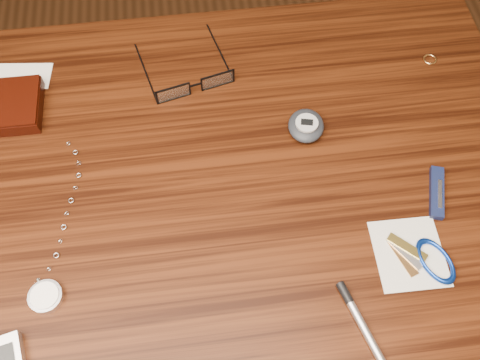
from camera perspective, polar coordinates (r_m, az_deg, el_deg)
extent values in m
plane|color=#472814|center=(1.45, -2.60, -15.42)|extent=(3.80, 3.80, 0.00)
cube|color=#341608|center=(0.76, -4.76, -1.98)|extent=(1.00, 0.70, 0.03)
cylinder|color=#4C2814|center=(1.31, 15.34, 4.23)|extent=(0.05, 0.05, 0.71)
cube|color=black|center=(0.89, -24.01, 7.05)|extent=(0.12, 0.10, 0.02)
cube|color=silver|center=(0.93, -22.18, 10.23)|extent=(0.09, 0.06, 0.00)
cube|color=black|center=(0.83, -7.11, 9.18)|extent=(0.05, 0.02, 0.03)
cube|color=silver|center=(0.83, -7.11, 9.18)|extent=(0.05, 0.01, 0.02)
cylinder|color=black|center=(0.88, -10.00, 11.18)|extent=(0.03, 0.13, 0.00)
cube|color=black|center=(0.84, -2.41, 10.59)|extent=(0.05, 0.02, 0.03)
cube|color=silver|center=(0.84, -2.41, 10.59)|extent=(0.05, 0.01, 0.02)
cylinder|color=black|center=(0.90, -2.15, 13.50)|extent=(0.03, 0.13, 0.00)
cube|color=black|center=(0.83, -4.77, 10.08)|extent=(0.02, 0.01, 0.00)
torus|color=#F2B86B|center=(0.94, 19.59, 12.03)|extent=(0.03, 0.03, 0.00)
cylinder|color=silver|center=(0.73, -20.01, -11.63)|extent=(0.04, 0.04, 0.01)
cylinder|color=white|center=(0.72, -20.15, -11.47)|extent=(0.04, 0.04, 0.00)
cylinder|color=silver|center=(0.74, -20.68, -10.05)|extent=(0.01, 0.01, 0.01)
torus|color=silver|center=(0.74, -19.69, -8.93)|extent=(0.01, 0.01, 0.01)
torus|color=silver|center=(0.74, -19.01, -7.60)|extent=(0.01, 0.01, 0.00)
torus|color=silver|center=(0.75, -18.60, -6.20)|extent=(0.01, 0.01, 0.01)
torus|color=silver|center=(0.76, -18.30, -4.79)|extent=(0.01, 0.01, 0.00)
torus|color=silver|center=(0.77, -17.98, -3.42)|extent=(0.01, 0.01, 0.01)
torus|color=silver|center=(0.77, -17.58, -2.10)|extent=(0.01, 0.01, 0.00)
torus|color=silver|center=(0.78, -17.15, -0.80)|extent=(0.01, 0.00, 0.01)
torus|color=silver|center=(0.79, -16.84, 0.48)|extent=(0.01, 0.01, 0.00)
torus|color=silver|center=(0.80, -16.81, 1.74)|extent=(0.01, 0.00, 0.01)
torus|color=silver|center=(0.81, -17.16, 2.85)|extent=(0.01, 0.01, 0.00)
torus|color=silver|center=(0.82, -17.82, 3.71)|extent=(0.01, 0.01, 0.01)
ellipsoid|color=#20242B|center=(0.80, 7.06, 5.77)|extent=(0.07, 0.07, 0.02)
cylinder|color=#9FA2A7|center=(0.79, 7.14, 6.04)|extent=(0.03, 0.03, 0.00)
cube|color=black|center=(0.79, 7.16, 6.15)|extent=(0.02, 0.01, 0.00)
cube|color=silver|center=(0.74, 17.58, -7.49)|extent=(0.09, 0.10, 0.00)
torus|color=navy|center=(0.74, 20.14, -8.11)|extent=(0.07, 0.07, 0.01)
cube|color=olive|center=(0.74, 16.98, -7.90)|extent=(0.03, 0.06, 0.00)
cube|color=silver|center=(0.74, 17.20, -7.38)|extent=(0.04, 0.05, 0.00)
cube|color=olive|center=(0.74, 17.41, -6.86)|extent=(0.05, 0.05, 0.00)
cube|color=#111B37|center=(0.79, 20.25, -1.26)|extent=(0.04, 0.08, 0.01)
cube|color=silver|center=(0.78, 20.55, -1.38)|extent=(0.02, 0.04, 0.00)
cylinder|color=#B3B2B7|center=(0.69, 13.20, -15.35)|extent=(0.05, 0.13, 0.01)
cylinder|color=black|center=(0.70, 11.12, -11.74)|extent=(0.02, 0.03, 0.01)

